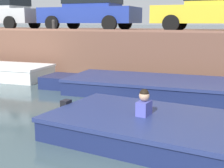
{
  "coord_description": "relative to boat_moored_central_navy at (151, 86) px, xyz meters",
  "views": [
    {
      "loc": [
        1.34,
        -1.47,
        2.1
      ],
      "look_at": [
        -0.56,
        3.18,
        1.09
      ],
      "focal_mm": 50.0,
      "sensor_mm": 36.0,
      "label": 1
    }
  ],
  "objects": [
    {
      "name": "car_left_inner_blue",
      "position": [
        -3.58,
        3.39,
        2.35
      ],
      "size": [
        4.13,
        2.04,
        1.54
      ],
      "color": "#233893",
      "rests_on": "far_quay_wall"
    },
    {
      "name": "boat_moored_central_navy",
      "position": [
        0.0,
        0.0,
        0.0
      ],
      "size": [
        6.51,
        2.38,
        0.46
      ],
      "color": "navy",
      "rests_on": "ground"
    },
    {
      "name": "motorboat_passing",
      "position": [
        2.16,
        -3.64,
        -0.01
      ],
      "size": [
        6.8,
        2.79,
        0.92
      ],
      "color": "navy",
      "rests_on": "ground"
    },
    {
      "name": "mooring_bollard_west",
      "position": [
        -4.59,
        2.09,
        1.75
      ],
      "size": [
        0.15,
        0.15,
        0.45
      ],
      "color": "#2D2B28",
      "rests_on": "far_quay_wall"
    },
    {
      "name": "far_quay_wall",
      "position": [
        0.99,
        4.84,
        0.64
      ],
      "size": [
        60.0,
        6.0,
        1.74
      ],
      "primitive_type": "cube",
      "color": "brown",
      "rests_on": "ground"
    },
    {
      "name": "car_leftmost_silver",
      "position": [
        -8.32,
        3.39,
        2.35
      ],
      "size": [
        4.15,
        1.96,
        1.54
      ],
      "color": "#B7BABC",
      "rests_on": "far_quay_wall"
    },
    {
      "name": "far_wall_coping",
      "position": [
        0.99,
        1.96,
        1.55
      ],
      "size": [
        60.0,
        0.24,
        0.08
      ],
      "primitive_type": "cube",
      "color": "brown",
      "rests_on": "far_quay_wall"
    },
    {
      "name": "ground_plane",
      "position": [
        0.99,
        -2.71,
        -0.23
      ],
      "size": [
        400.0,
        400.0,
        0.0
      ],
      "primitive_type": "plane",
      "color": "#3D5156"
    },
    {
      "name": "car_centre_yellow",
      "position": [
        1.36,
        3.39,
        2.35
      ],
      "size": [
        4.2,
        1.96,
        1.54
      ],
      "color": "yellow",
      "rests_on": "far_quay_wall"
    }
  ]
}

